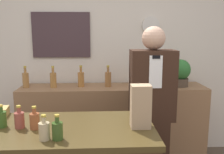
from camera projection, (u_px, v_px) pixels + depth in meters
back_wall at (105, 53)px, 3.29m from camera, size 5.20×0.09×2.70m
back_shelf at (113, 124)px, 3.16m from camera, size 2.28×0.47×0.97m
shopkeeper at (151, 113)px, 2.46m from camera, size 0.43×0.27×1.68m
potted_plant at (180, 72)px, 3.06m from camera, size 0.25×0.25×0.33m
paper_bag at (141, 106)px, 1.78m from camera, size 0.14×0.11×0.31m
gift_box at (1, 112)px, 2.05m from camera, size 0.13×0.16×0.07m
counter_bottle_1 at (2, 119)px, 1.80m from camera, size 0.07×0.07×0.17m
counter_bottle_2 at (19, 120)px, 1.78m from camera, size 0.07×0.07×0.17m
counter_bottle_3 at (35, 120)px, 1.77m from camera, size 0.07×0.07×0.17m
counter_bottle_4 at (44, 130)px, 1.59m from camera, size 0.07×0.07×0.17m
counter_bottle_5 at (57, 130)px, 1.59m from camera, size 0.07×0.07×0.17m
shelf_bottle_0 at (26, 79)px, 3.01m from camera, size 0.08×0.08×0.26m
shelf_bottle_1 at (53, 79)px, 3.01m from camera, size 0.08×0.08×0.26m
shelf_bottle_2 at (81, 79)px, 3.05m from camera, size 0.08×0.08×0.26m
shelf_bottle_3 at (108, 79)px, 3.06m from camera, size 0.08×0.08×0.26m
shelf_bottle_4 at (135, 78)px, 3.09m from camera, size 0.08×0.08×0.26m
shelf_bottle_5 at (162, 78)px, 3.09m from camera, size 0.08×0.08×0.26m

